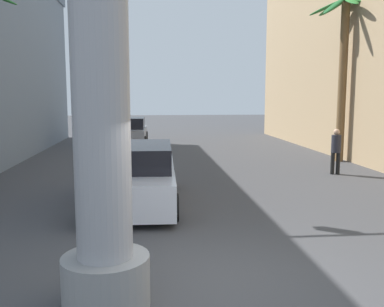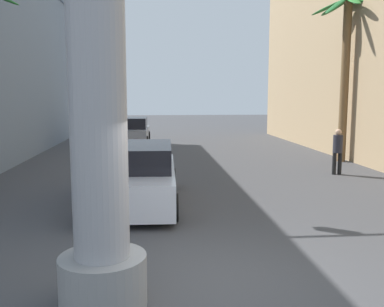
% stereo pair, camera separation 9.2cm
% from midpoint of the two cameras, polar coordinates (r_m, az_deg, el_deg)
% --- Properties ---
extents(ground_plane, '(90.71, 90.71, 0.00)m').
position_cam_midpoint_polar(ground_plane, '(16.36, -2.27, -2.17)').
color(ground_plane, '#424244').
extents(car_lead, '(2.29, 4.93, 1.56)m').
position_cam_midpoint_polar(car_lead, '(11.28, -7.85, -2.96)').
color(car_lead, black).
rests_on(car_lead, ground).
extents(car_far, '(2.16, 4.39, 1.56)m').
position_cam_midpoint_polar(car_far, '(24.77, -8.54, 2.86)').
color(car_far, black).
rests_on(car_far, ground).
extents(palm_tree_mid_right, '(2.91, 2.94, 6.84)m').
position_cam_midpoint_polar(palm_tree_mid_right, '(19.40, 19.41, 12.22)').
color(palm_tree_mid_right, brown).
rests_on(palm_tree_mid_right, ground).
extents(pedestrian_mid_right, '(0.36, 0.36, 1.64)m').
position_cam_midpoint_polar(pedestrian_mid_right, '(16.12, 18.49, 0.70)').
color(pedestrian_mid_right, black).
rests_on(pedestrian_mid_right, ground).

